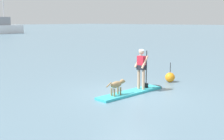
{
  "coord_description": "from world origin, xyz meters",
  "views": [
    {
      "loc": [
        -9.42,
        -7.08,
        3.01
      ],
      "look_at": [
        0.0,
        1.0,
        0.9
      ],
      "focal_mm": 46.71,
      "sensor_mm": 36.0,
      "label": 1
    }
  ],
  "objects": [
    {
      "name": "dog",
      "position": [
        -0.78,
        0.07,
        0.51
      ],
      "size": [
        1.05,
        0.27,
        0.6
      ],
      "color": "#997A51",
      "rests_on": "paddleboard"
    },
    {
      "name": "person_paddler",
      "position": [
        0.7,
        -0.06,
        1.1
      ],
      "size": [
        0.63,
        0.5,
        1.72
      ],
      "color": "tan",
      "rests_on": "paddleboard"
    },
    {
      "name": "ground_plane",
      "position": [
        0.0,
        0.0,
        0.0
      ],
      "size": [
        400.0,
        400.0,
        0.0
      ],
      "primitive_type": "plane",
      "color": "slate"
    },
    {
      "name": "marker_buoy",
      "position": [
        3.2,
        -0.05,
        0.24
      ],
      "size": [
        0.48,
        0.48,
        0.98
      ],
      "color": "orange",
      "rests_on": "ground_plane"
    },
    {
      "name": "moored_boat_far_starboard",
      "position": [
        25.85,
        56.94,
        1.49
      ],
      "size": [
        9.12,
        4.09,
        12.71
      ],
      "color": "white",
      "rests_on": "ground_plane"
    },
    {
      "name": "paddleboard",
      "position": [
        0.23,
        -0.02,
        0.05
      ],
      "size": [
        3.69,
        0.95,
        0.1
      ],
      "color": "#33B2BF",
      "rests_on": "ground_plane"
    }
  ]
}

